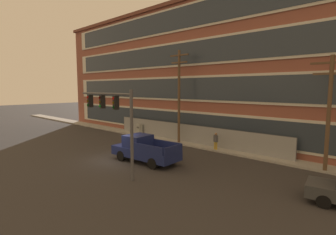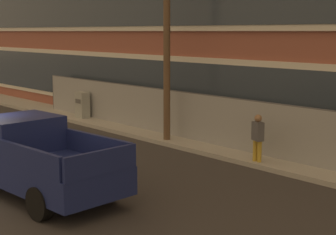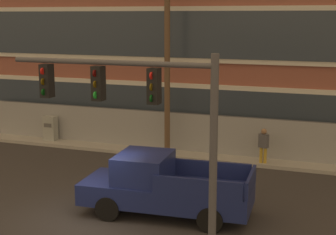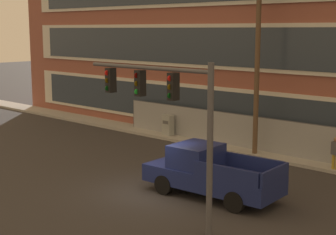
{
  "view_description": "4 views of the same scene",
  "coord_description": "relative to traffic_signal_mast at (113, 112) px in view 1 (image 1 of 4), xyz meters",
  "views": [
    {
      "loc": [
        16.81,
        -11.99,
        5.68
      ],
      "look_at": [
        2.35,
        3.37,
        3.28
      ],
      "focal_mm": 28.0,
      "sensor_mm": 36.0,
      "label": 1
    },
    {
      "loc": [
        14.18,
        -5.04,
        4.29
      ],
      "look_at": [
        3.2,
        4.75,
        1.82
      ],
      "focal_mm": 55.0,
      "sensor_mm": 36.0,
      "label": 2
    },
    {
      "loc": [
        7.64,
        -13.93,
        6.46
      ],
      "look_at": [
        1.06,
        4.06,
        2.66
      ],
      "focal_mm": 55.0,
      "sensor_mm": 36.0,
      "label": 3
    },
    {
      "loc": [
        14.2,
        -14.45,
        6.59
      ],
      "look_at": [
        -1.53,
        2.43,
        2.61
      ],
      "focal_mm": 55.0,
      "sensor_mm": 36.0,
      "label": 4
    }
  ],
  "objects": [
    {
      "name": "traffic_signal_mast",
      "position": [
        0.0,
        0.0,
        0.0
      ],
      "size": [
        5.69,
        0.43,
        5.59
      ],
      "color": "#4C4C51",
      "rests_on": "ground"
    },
    {
      "name": "brick_mill_building",
      "position": [
        -0.25,
        15.68,
        3.33
      ],
      "size": [
        52.63,
        9.05,
        14.83
      ],
      "color": "brown",
      "rests_on": "ground"
    },
    {
      "name": "utility_pole_midblock",
      "position": [
        10.15,
        9.84,
        0.26
      ],
      "size": [
        2.56,
        0.26,
        7.8
      ],
      "color": "brown",
      "rests_on": "ground"
    },
    {
      "name": "chain_link_fence",
      "position": [
        -2.49,
        10.72,
        -3.09
      ],
      "size": [
        21.08,
        0.06,
        1.98
      ],
      "color": "gray",
      "rests_on": "ground"
    },
    {
      "name": "pickup_truck_navy",
      "position": [
        -0.69,
        3.23,
        -3.15
      ],
      "size": [
        5.73,
        2.48,
        2.02
      ],
      "color": "navy",
      "rests_on": "ground"
    },
    {
      "name": "electrical_cabinet",
      "position": [
        -9.53,
        10.33,
        -3.4
      ],
      "size": [
        0.63,
        0.48,
        1.4
      ],
      "color": "#939993",
      "rests_on": "ground"
    },
    {
      "name": "ground_plane",
      "position": [
        -2.64,
        2.12,
        -4.1
      ],
      "size": [
        160.0,
        160.0,
        0.0
      ],
      "primitive_type": "plane",
      "color": "#333030"
    },
    {
      "name": "sidewalk_building_side",
      "position": [
        -2.64,
        10.53,
        -4.02
      ],
      "size": [
        80.0,
        1.85,
        0.16
      ],
      "primitive_type": "cube",
      "color": "#9E9B93",
      "rests_on": "ground"
    },
    {
      "name": "pedestrian_near_cabinet",
      "position": [
        1.47,
        9.89,
        -3.13
      ],
      "size": [
        0.46,
        0.37,
        1.69
      ],
      "color": "#B7932D",
      "rests_on": "ground"
    },
    {
      "name": "utility_pole_near_corner",
      "position": [
        -3.01,
        9.99,
        1.03
      ],
      "size": [
        2.29,
        0.26,
        9.36
      ],
      "color": "brown",
      "rests_on": "ground"
    }
  ]
}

